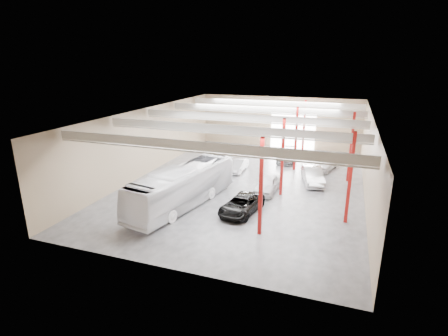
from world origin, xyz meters
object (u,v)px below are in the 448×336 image
Objects in this scene: car_right_near at (313,176)px; car_right_far at (325,163)px; black_sedan at (242,205)px; car_row_b at (238,165)px; car_row_c at (287,156)px; car_row_a at (267,184)px; coach_bus at (183,186)px.

car_right_near is 5.26m from car_right_far.
car_right_far is (5.44, 14.22, 0.10)m from black_sedan.
car_row_b is 7.20m from car_row_c.
car_row_a is 0.91× the size of car_row_c.
coach_bus is at bearing -111.23° from car_row_c.
black_sedan is (5.08, 0.14, -0.99)m from coach_bus.
car_row_c is 4.87m from car_right_far.
car_row_b is (1.50, 10.54, -1.02)m from coach_bus.
car_row_b is 8.33m from car_right_near.
car_row_b is at bearing 132.84° from car_row_a.
car_right_near is at bearing 47.77° from car_row_a.
car_right_near reaches higher than black_sedan.
car_row_a is at bearing 52.58° from coach_bus.
car_row_c is 7.92m from car_right_near.
car_row_a reaches higher than car_row_b.
car_right_near reaches higher than car_row_c.
car_row_a reaches higher than black_sedan.
car_row_a is at bearing -149.17° from car_right_near.
car_row_a is 1.11× the size of car_row_b.
car_right_far is at bearing -22.56° from car_row_c.
car_row_c reaches higher than car_row_b.
car_right_far is at bearing 23.11° from car_row_b.
car_row_a is (5.98, 5.34, -0.92)m from coach_bus.
car_right_far reaches higher than car_row_b.
coach_bus is 2.47× the size of car_right_near.
car_row_c is (0.02, 10.82, -0.05)m from car_row_a.
car_row_c is at bearing 174.15° from car_right_far.
car_right_far reaches higher than car_row_c.
car_right_far reaches higher than car_row_a.
car_right_far reaches higher than black_sedan.
coach_bus is 2.98× the size of car_row_b.
coach_bus reaches higher than black_sedan.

